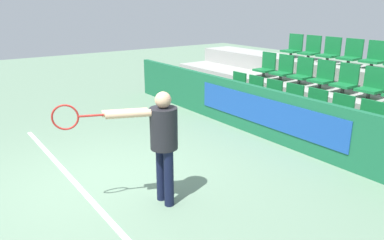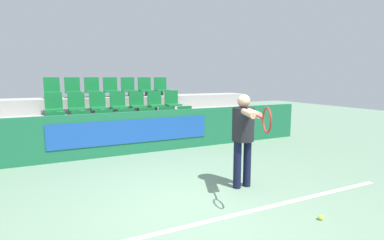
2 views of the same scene
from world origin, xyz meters
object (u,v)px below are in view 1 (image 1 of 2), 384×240
Objects in this scene: stadium_chair_3 at (291,101)px; stadium_chair_14 at (293,47)px; stadium_chair_6 at (368,121)px; stadium_chair_9 at (302,72)px; stadium_chair_4 at (314,107)px; stadium_chair_12 at (372,85)px; stadium_chair_10 at (323,76)px; stadium_chair_18 at (375,57)px; stadium_chair_11 at (346,80)px; stadium_chair_16 at (330,51)px; stadium_chair_0 at (236,87)px; stadium_chair_5 at (339,113)px; stadium_chair_1 at (253,91)px; stadium_chair_15 at (311,49)px; stadium_chair_17 at (351,54)px; stadium_chair_7 at (266,66)px; stadium_chair_8 at (283,69)px; tennis_player at (159,136)px; stadium_chair_2 at (271,96)px.

stadium_chair_14 is (-1.68, 1.98, 0.82)m from stadium_chair_3.
stadium_chair_9 is (-2.25, 0.99, 0.41)m from stadium_chair_6.
stadium_chair_4 is 1.00× the size of stadium_chair_12.
stadium_chair_10 and stadium_chair_12 have the same top height.
stadium_chair_9 is 1.55m from stadium_chair_18.
stadium_chair_16 is (-1.12, 0.99, 0.41)m from stadium_chair_11.
stadium_chair_11 is (2.25, 0.99, 0.41)m from stadium_chair_0.
stadium_chair_3 is 1.21m from stadium_chair_9.
stadium_chair_5 is at bearing 0.00° from stadium_chair_3.
stadium_chair_9 is at bearing -138.57° from stadium_chair_18.
stadium_chair_4 is at bearing 180.00° from stadium_chair_5.
stadium_chair_1 is 2.81m from stadium_chair_6.
stadium_chair_15 is at bearing 90.00° from stadium_chair_1.
stadium_chair_10 is 1.21m from stadium_chair_18.
stadium_chair_6 is at bearing -60.47° from stadium_chair_18.
stadium_chair_5 is 2.22m from stadium_chair_18.
stadium_chair_18 is at bearing 0.00° from stadium_chair_15.
stadium_chair_18 is at bearing 0.00° from stadium_chair_17.
stadium_chair_6 is 2.42m from stadium_chair_18.
stadium_chair_7 is 1.00× the size of stadium_chair_15.
stadium_chair_3 is at bearing -41.43° from stadium_chair_8.
tennis_player is at bearing -75.57° from stadium_chair_3.
stadium_chair_16 is 0.39× the size of tennis_player.
stadium_chair_12 is at bearing 0.00° from stadium_chair_11.
stadium_chair_4 is 1.00× the size of stadium_chair_5.
stadium_chair_9 is (1.12, 0.99, 0.41)m from stadium_chair_0.
stadium_chair_2 is 1.00× the size of stadium_chair_6.
stadium_chair_10 is at bearing -60.47° from stadium_chair_16.
stadium_chair_4 is (1.68, 0.00, 0.00)m from stadium_chair_1.
stadium_chair_4 is 2.42m from stadium_chair_16.
stadium_chair_16 is (-1.12, 1.98, 0.82)m from stadium_chair_4.
stadium_chair_12 is (1.68, 0.00, 0.00)m from stadium_chair_9.
stadium_chair_15 reaches higher than stadium_chair_9.
stadium_chair_4 is 1.00× the size of stadium_chair_10.
stadium_chair_3 is at bearing -119.53° from stadium_chair_11.
stadium_chair_4 is 1.00× the size of stadium_chair_6.
stadium_chair_2 is 1.00× the size of stadium_chair_14.
stadium_chair_14 is 1.12m from stadium_chair_16.
stadium_chair_12 is 0.39× the size of tennis_player.
stadium_chair_18 is at bearing 60.47° from stadium_chair_10.
stadium_chair_8 is at bearing -90.00° from stadium_chair_15.
stadium_chair_8 is (-1.68, 0.99, 0.41)m from stadium_chair_4.
stadium_chair_0 is at bearing 180.00° from stadium_chair_1.
stadium_chair_9 reaches higher than stadium_chair_0.
stadium_chair_6 is at bearing -30.48° from stadium_chair_14.
stadium_chair_12 is at bearing 30.48° from stadium_chair_2.
stadium_chair_10 is 1.00× the size of stadium_chair_18.
stadium_chair_12 is (2.81, 0.99, 0.41)m from stadium_chair_0.
stadium_chair_18 reaches higher than stadium_chair_6.
stadium_chair_4 is 3.78m from tennis_player.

